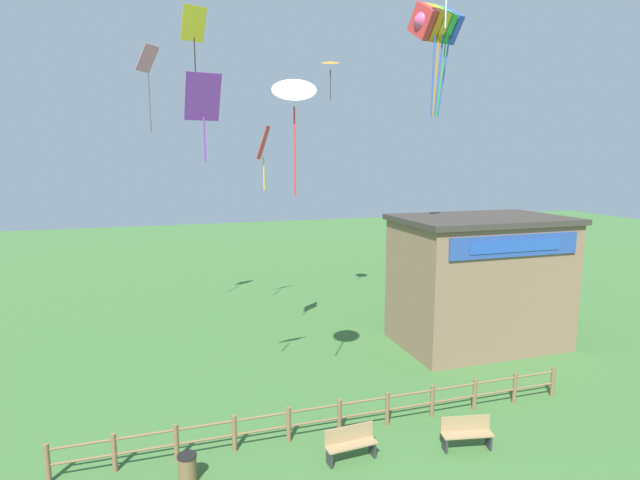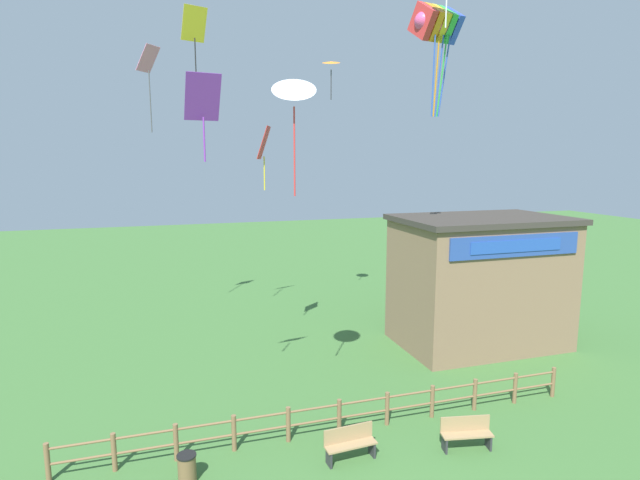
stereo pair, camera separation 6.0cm
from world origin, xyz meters
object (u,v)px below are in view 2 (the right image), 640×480
at_px(kite_yellow_diamond, 194,31).
at_px(kite_orange_delta, 331,64).
at_px(park_bench_near_fence, 350,443).
at_px(seaside_building, 479,281).
at_px(kite_purple_streamer, 203,102).
at_px(kite_rainbow_parafoil, 436,24).
at_px(kite_white_delta, 294,90).
at_px(kite_red_diamond, 264,146).
at_px(kite_pink_diamond, 149,68).
at_px(park_bench_by_building, 466,432).
at_px(trash_bin, 187,468).

bearing_deg(kite_yellow_diamond, kite_orange_delta, 18.81).
bearing_deg(kite_yellow_diamond, park_bench_near_fence, -71.91).
bearing_deg(seaside_building, kite_purple_streamer, -161.50).
bearing_deg(kite_yellow_diamond, seaside_building, -13.96).
bearing_deg(seaside_building, kite_rainbow_parafoil, -158.96).
distance_m(kite_purple_streamer, kite_white_delta, 2.59).
bearing_deg(kite_red_diamond, kite_white_delta, -92.58).
height_order(kite_purple_streamer, kite_pink_diamond, kite_pink_diamond).
relative_size(park_bench_by_building, kite_yellow_diamond, 0.47).
distance_m(kite_pink_diamond, kite_orange_delta, 8.54).
relative_size(trash_bin, kite_white_delta, 0.22).
relative_size(kite_yellow_diamond, kite_orange_delta, 1.68).
distance_m(park_bench_by_building, kite_white_delta, 11.10).
xyz_separation_m(trash_bin, kite_red_diamond, (3.72, 7.94, 8.53)).
bearing_deg(kite_orange_delta, seaside_building, -44.19).
bearing_deg(park_bench_near_fence, kite_pink_diamond, 112.07).
bearing_deg(park_bench_by_building, kite_white_delta, 148.48).
height_order(trash_bin, kite_orange_delta, kite_orange_delta).
height_order(park_bench_by_building, kite_yellow_diamond, kite_yellow_diamond).
bearing_deg(kite_red_diamond, park_bench_near_fence, -85.12).
relative_size(kite_rainbow_parafoil, kite_red_diamond, 1.60).
relative_size(park_bench_by_building, kite_white_delta, 0.44).
bearing_deg(seaside_building, kite_pink_diamond, 157.49).
bearing_deg(park_bench_near_fence, kite_yellow_diamond, 108.09).
bearing_deg(kite_red_diamond, trash_bin, -115.10).
height_order(trash_bin, kite_pink_diamond, kite_pink_diamond).
relative_size(seaside_building, kite_pink_diamond, 1.96).
bearing_deg(kite_white_delta, kite_pink_diamond, 111.65).
bearing_deg(kite_orange_delta, kite_yellow_diamond, -161.19).
height_order(kite_white_delta, kite_orange_delta, kite_orange_delta).
height_order(trash_bin, kite_red_diamond, kite_red_diamond).
bearing_deg(seaside_building, kite_yellow_diamond, 166.04).
xyz_separation_m(kite_red_diamond, kite_orange_delta, (4.12, 3.74, 4.10)).
bearing_deg(kite_orange_delta, kite_pink_diamond, 176.49).
bearing_deg(park_bench_near_fence, seaside_building, 37.62).
bearing_deg(kite_rainbow_parafoil, kite_white_delta, -152.81).
distance_m(seaside_building, kite_orange_delta, 12.55).
relative_size(kite_rainbow_parafoil, kite_pink_diamond, 1.09).
distance_m(kite_white_delta, kite_pink_diamond, 11.32).
relative_size(park_bench_near_fence, kite_purple_streamer, 0.63).
height_order(kite_red_diamond, kite_white_delta, kite_white_delta).
distance_m(seaside_building, kite_white_delta, 13.07).
bearing_deg(park_bench_by_building, kite_rainbow_parafoil, 71.90).
bearing_deg(kite_red_diamond, kite_purple_streamer, -116.52).
bearing_deg(kite_yellow_diamond, kite_red_diamond, -31.04).
distance_m(park_bench_near_fence, kite_purple_streamer, 10.44).
relative_size(kite_red_diamond, kite_orange_delta, 1.33).
relative_size(kite_yellow_diamond, kite_pink_diamond, 0.86).
bearing_deg(kite_pink_diamond, kite_yellow_diamond, -55.67).
distance_m(kite_purple_streamer, kite_pink_diamond, 10.29).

